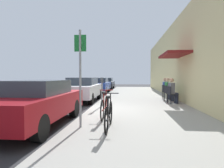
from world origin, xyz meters
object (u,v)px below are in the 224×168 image
object	(u,v)px
bicycle_1	(104,107)
cafe_chair_2	(165,91)
parked_car_1	(82,89)
parked_car_2	(99,85)
parked_car_0	(36,102)
seated_patron_1	(169,89)
parked_car_3	(106,83)
cafe_chair_0	(171,94)
bicycle_0	(109,115)
seated_patron_0	(173,90)
parking_meter	(102,90)
cafe_chair_1	(168,92)
street_sign	(80,71)
seated_patron_2	(166,88)

from	to	relation	value
bicycle_1	cafe_chair_2	world-z (taller)	bicycle_1
parked_car_1	parked_car_2	xyz separation A→B (m)	(-0.00, 6.29, -0.02)
cafe_chair_2	parked_car_2	bearing A→B (deg)	129.64
parked_car_0	seated_patron_1	xyz separation A→B (m)	(4.99, 5.38, 0.10)
parked_car_3	seated_patron_1	world-z (taller)	seated_patron_1
parked_car_3	cafe_chair_0	bearing A→B (deg)	-69.66
parked_car_0	bicycle_0	distance (m)	2.36
seated_patron_0	parking_meter	bearing A→B (deg)	-161.25
parking_meter	bicycle_0	size ratio (longest dim) A/B	0.77
bicycle_1	cafe_chair_0	distance (m)	4.74
parking_meter	seated_patron_0	world-z (taller)	parking_meter
parked_car_0	cafe_chair_2	bearing A→B (deg)	51.49
parked_car_0	cafe_chair_1	world-z (taller)	parked_car_0
parked_car_2	cafe_chair_2	distance (m)	7.72
cafe_chair_1	seated_patron_1	bearing A→B (deg)	10.71
parked_car_1	seated_patron_1	world-z (taller)	parked_car_1
street_sign	seated_patron_1	world-z (taller)	street_sign
street_sign	parking_meter	bearing A→B (deg)	89.24
cafe_chair_2	bicycle_0	bearing A→B (deg)	-111.39
parked_car_2	cafe_chair_0	size ratio (longest dim) A/B	5.06
bicycle_0	seated_patron_0	distance (m)	5.72
parking_meter	cafe_chair_2	bearing A→B (deg)	40.84
parked_car_1	parked_car_3	xyz separation A→B (m)	(-0.00, 11.88, -0.04)
parked_car_1	seated_patron_2	xyz separation A→B (m)	(4.99, 0.34, 0.07)
cafe_chair_0	seated_patron_0	world-z (taller)	seated_patron_0
seated_patron_0	seated_patron_1	bearing A→B (deg)	90.00
parked_car_2	cafe_chair_0	bearing A→B (deg)	-57.42
parked_car_2	seated_patron_0	xyz separation A→B (m)	(4.99, -7.70, 0.10)
parking_meter	cafe_chair_1	world-z (taller)	parking_meter
seated_patron_0	bicycle_1	bearing A→B (deg)	-128.78
parked_car_2	bicycle_0	xyz separation A→B (m)	(2.27, -12.72, -0.24)
parked_car_0	parking_meter	bearing A→B (deg)	64.66
seated_patron_0	cafe_chair_2	bearing A→B (deg)	91.98
parked_car_2	seated_patron_1	xyz separation A→B (m)	(4.99, -6.76, 0.10)
bicycle_0	parked_car_0	bearing A→B (deg)	165.59
seated_patron_1	cafe_chair_2	world-z (taller)	seated_patron_1
cafe_chair_2	cafe_chair_1	bearing A→B (deg)	-89.90
parked_car_3	seated_patron_1	distance (m)	13.32
parked_car_2	cafe_chair_2	bearing A→B (deg)	-50.36
seated_patron_2	cafe_chair_1	bearing A→B (deg)	-94.07
bicycle_0	cafe_chair_2	xyz separation A→B (m)	(2.65, 6.78, 0.14)
parked_car_2	cafe_chair_1	distance (m)	8.38
parked_car_2	street_sign	world-z (taller)	street_sign
parked_car_1	seated_patron_2	size ratio (longest dim) A/B	3.41
parked_car_2	street_sign	distance (m)	12.75
cafe_chair_0	parked_car_2	bearing A→B (deg)	122.58
cafe_chair_2	parking_meter	bearing A→B (deg)	-139.16
parked_car_3	cafe_chair_2	size ratio (longest dim) A/B	5.06
bicycle_0	cafe_chair_2	distance (m)	7.28
street_sign	seated_patron_1	bearing A→B (deg)	59.29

